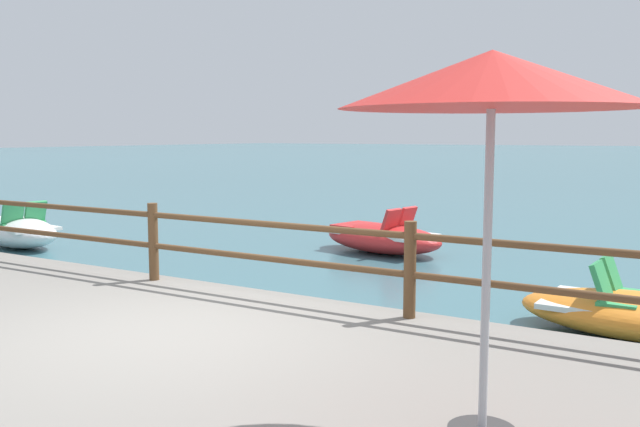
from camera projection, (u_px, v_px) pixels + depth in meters
The scene contains 4 objects.
dock_railing at pixel (267, 245), 7.49m from camera, with size 23.92×0.12×0.95m.
beach_umbrella at pixel (492, 86), 3.75m from camera, with size 1.70×1.70×2.24m.
pedal_boat_0 at pixel (16, 231), 13.32m from camera, with size 2.53×1.50×0.91m.
pedal_boat_1 at pixel (382, 237), 12.70m from camera, with size 2.66×1.69×0.87m.
Camera 1 is at (4.31, -4.50, 2.18)m, focal length 38.45 mm.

